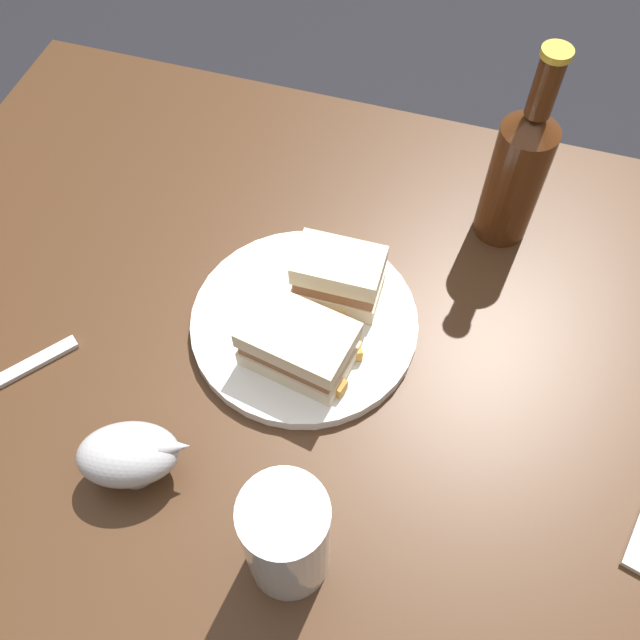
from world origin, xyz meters
TOP-DOWN VIEW (x-y plane):
  - ground_plane at (0.00, 0.00)m, footprint 6.00×6.00m
  - dining_table at (0.00, 0.00)m, footprint 1.21×0.84m
  - plate at (-0.04, 0.01)m, footprint 0.27×0.27m
  - sandwich_half_left at (-0.03, -0.05)m, footprint 0.13×0.10m
  - sandwich_half_right at (-0.01, 0.05)m, footprint 0.10×0.07m
  - potato_wedge_front at (-0.01, -0.00)m, footprint 0.03×0.05m
  - potato_wedge_middle at (-0.01, -0.05)m, footprint 0.04×0.03m
  - potato_wedge_back at (0.02, -0.03)m, footprint 0.04×0.04m
  - potato_wedge_left_edge at (0.01, -0.07)m, footprint 0.04×0.03m
  - pint_glass at (0.03, -0.26)m, footprint 0.08×0.08m
  - gravy_boat at (-0.16, -0.22)m, footprint 0.13×0.10m
  - cider_bottle at (0.16, 0.23)m, footprint 0.07×0.07m
  - fork at (-0.35, -0.16)m, footprint 0.12×0.15m

SIDE VIEW (x-z plane):
  - ground_plane at x=0.00m, z-range 0.00..0.00m
  - dining_table at x=0.00m, z-range 0.00..0.76m
  - fork at x=-0.35m, z-range 0.76..0.77m
  - plate at x=-0.04m, z-range 0.76..0.78m
  - potato_wedge_front at x=-0.01m, z-range 0.78..0.79m
  - potato_wedge_left_edge at x=0.01m, z-range 0.78..0.80m
  - potato_wedge_middle at x=-0.01m, z-range 0.78..0.80m
  - potato_wedge_back at x=0.02m, z-range 0.78..0.80m
  - gravy_boat at x=-0.16m, z-range 0.77..0.84m
  - sandwich_half_left at x=-0.03m, z-range 0.78..0.84m
  - sandwich_half_right at x=-0.01m, z-range 0.78..0.85m
  - pint_glass at x=0.03m, z-range 0.75..0.91m
  - cider_bottle at x=0.16m, z-range 0.73..1.01m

